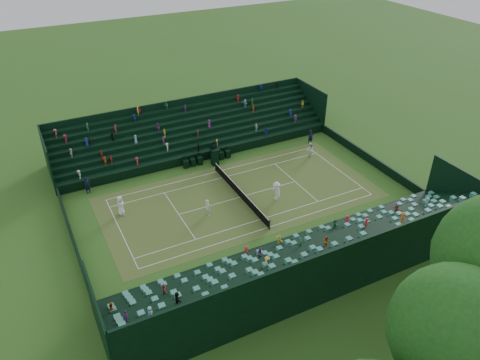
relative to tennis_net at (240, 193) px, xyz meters
The scene contains 17 objects.
ground 0.53m from the tennis_net, ahead, with size 160.00×160.00×0.00m, color #335E1D.
court_surface 0.52m from the tennis_net, ahead, with size 12.97×26.77×0.01m, color #336B23.
perimeter_wall_north 15.89m from the tennis_net, 90.00° to the left, with size 17.17×0.20×1.00m, color black.
perimeter_wall_south 15.89m from the tennis_net, 90.00° to the right, with size 17.17×0.20×1.00m, color black.
perimeter_wall_east 8.49m from the tennis_net, ahead, with size 0.20×31.77×1.00m, color black.
perimeter_wall_west 8.49m from the tennis_net, behind, with size 0.20×31.77×1.00m, color black.
north_grandstand 12.70m from the tennis_net, ahead, with size 6.60×32.00×4.90m.
south_grandstand 12.70m from the tennis_net, behind, with size 6.60×32.00×4.90m.
tennis_net is the anchor object (origin of this frame).
umpire_chair 7.07m from the tennis_net, behind, with size 0.91×0.91×2.87m.
courtside_chairs 7.86m from the tennis_net, behind, with size 0.59×5.56×1.28m.
player_near_west 11.39m from the tennis_net, 102.49° to the right, with size 0.96×0.62×1.96m, color white.
player_near_east 4.18m from the tennis_net, 72.63° to the right, with size 0.62×0.41×1.70m, color white.
player_far_west 11.37m from the tennis_net, 109.28° to the left, with size 0.85×0.66×1.75m, color white.
player_far_east 3.56m from the tennis_net, 57.10° to the left, with size 1.27×0.73×1.97m, color white.
line_judge_north 14.20m from the tennis_net, 116.98° to the left, with size 0.63×0.41×1.73m, color black.
line_judge_south 15.13m from the tennis_net, 119.96° to the right, with size 0.66×0.43×1.81m, color black.
Camera 1 is at (34.02, -17.29, 25.70)m, focal length 35.00 mm.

